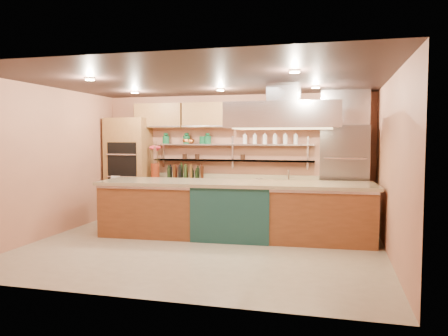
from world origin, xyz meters
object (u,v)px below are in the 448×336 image
(copper_kettle, at_px, (191,141))
(green_canister, at_px, (202,140))
(refrigerator, at_px, (344,177))
(flower_vase, at_px, (155,171))
(island, at_px, (234,210))
(kitchen_scale, at_px, (260,179))

(copper_kettle, xyz_separation_m, green_canister, (0.28, 0.00, 0.02))
(refrigerator, bearing_deg, green_canister, 175.72)
(refrigerator, distance_m, flower_vase, 4.13)
(island, bearing_deg, flower_vase, 145.32)
(refrigerator, relative_size, island, 0.42)
(kitchen_scale, bearing_deg, copper_kettle, 170.61)
(copper_kettle, distance_m, green_canister, 0.28)
(refrigerator, bearing_deg, copper_kettle, 176.07)
(refrigerator, height_order, copper_kettle, refrigerator)
(kitchen_scale, height_order, copper_kettle, copper_kettle)
(refrigerator, height_order, kitchen_scale, refrigerator)
(flower_vase, bearing_deg, green_canister, 11.79)
(flower_vase, xyz_separation_m, kitchen_scale, (2.39, 0.00, -0.13))
(island, bearing_deg, refrigerator, 30.61)
(kitchen_scale, distance_m, green_canister, 1.59)
(island, relative_size, kitchen_scale, 33.41)
(refrigerator, height_order, island, refrigerator)
(green_canister, bearing_deg, island, -54.76)
(island, bearing_deg, kitchen_scale, 76.54)
(copper_kettle, bearing_deg, green_canister, 0.00)
(flower_vase, bearing_deg, kitchen_scale, 0.00)
(kitchen_scale, relative_size, green_canister, 0.90)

